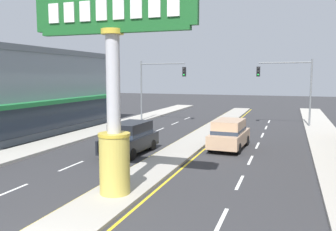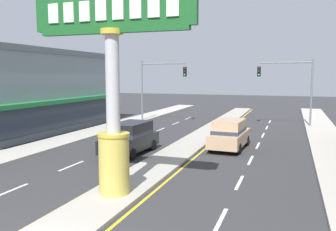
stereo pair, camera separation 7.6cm
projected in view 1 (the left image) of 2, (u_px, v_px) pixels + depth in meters
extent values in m
cube|color=#A39E93|center=(195.00, 141.00, 25.36)|extent=(2.16, 52.00, 0.14)
cube|color=#ADA89E|center=(73.00, 138.00, 26.40)|extent=(2.55, 60.00, 0.18)
cube|color=#ADA89E|center=(335.00, 155.00, 20.55)|extent=(2.55, 60.00, 0.18)
cube|color=silver|center=(9.00, 192.00, 14.41)|extent=(0.14, 2.20, 0.01)
cube|color=silver|center=(72.00, 166.00, 18.54)|extent=(0.14, 2.20, 0.01)
cube|color=silver|center=(112.00, 149.00, 22.67)|extent=(0.14, 2.20, 0.01)
cube|color=silver|center=(139.00, 138.00, 26.79)|extent=(0.14, 2.20, 0.01)
cube|color=silver|center=(160.00, 130.00, 30.92)|extent=(0.14, 2.20, 0.01)
cube|color=silver|center=(175.00, 123.00, 35.05)|extent=(0.14, 2.20, 0.01)
cube|color=silver|center=(187.00, 118.00, 39.18)|extent=(0.14, 2.20, 0.01)
cube|color=silver|center=(221.00, 220.00, 11.55)|extent=(0.14, 2.20, 0.01)
cube|color=silver|center=(240.00, 182.00, 15.68)|extent=(0.14, 2.20, 0.01)
cube|color=silver|center=(250.00, 160.00, 19.80)|extent=(0.14, 2.20, 0.01)
cube|color=silver|center=(257.00, 145.00, 23.93)|extent=(0.14, 2.20, 0.01)
cube|color=silver|center=(262.00, 135.00, 28.06)|extent=(0.14, 2.20, 0.01)
cube|color=silver|center=(266.00, 127.00, 32.19)|extent=(0.14, 2.20, 0.01)
cube|color=silver|center=(269.00, 122.00, 36.32)|extent=(0.14, 2.20, 0.01)
cube|color=yellow|center=(178.00, 140.00, 25.78)|extent=(0.12, 52.00, 0.01)
cube|color=yellow|center=(212.00, 143.00, 24.95)|extent=(0.12, 52.00, 0.01)
cylinder|color=gold|center=(115.00, 165.00, 13.71)|extent=(1.19, 1.19, 2.27)
cylinder|color=gold|center=(114.00, 135.00, 13.58)|extent=(1.25, 1.25, 0.12)
cylinder|color=#B7B7BC|center=(113.00, 83.00, 13.36)|extent=(0.53, 0.53, 4.05)
cylinder|color=gold|center=(112.00, 32.00, 13.14)|extent=(0.85, 0.85, 0.20)
cube|color=#195623|center=(112.00, 10.00, 13.05)|extent=(6.60, 0.24, 1.36)
cube|color=#195623|center=(112.00, 31.00, 13.14)|extent=(6.07, 0.29, 0.16)
cube|color=white|center=(54.00, 13.00, 13.71)|extent=(0.45, 0.06, 0.75)
cube|color=white|center=(69.00, 12.00, 13.48)|extent=(0.45, 0.06, 0.75)
cube|color=white|center=(85.00, 11.00, 13.25)|extent=(0.45, 0.06, 0.75)
cube|color=white|center=(102.00, 10.00, 13.03)|extent=(0.45, 0.06, 0.75)
cube|color=white|center=(119.00, 9.00, 12.80)|extent=(0.45, 0.06, 0.75)
cube|color=white|center=(136.00, 8.00, 12.57)|extent=(0.45, 0.06, 0.75)
cube|color=white|center=(155.00, 7.00, 12.34)|extent=(0.45, 0.06, 0.75)
cube|color=white|center=(173.00, 5.00, 12.11)|extent=(0.45, 0.06, 0.75)
cube|color=gray|center=(16.00, 94.00, 29.43)|extent=(8.27, 19.11, 6.40)
cube|color=slate|center=(13.00, 52.00, 29.04)|extent=(8.43, 19.49, 0.45)
cube|color=#1E7038|center=(62.00, 101.00, 27.99)|extent=(0.90, 16.24, 0.30)
cube|color=#283342|center=(58.00, 116.00, 28.26)|extent=(0.08, 15.67, 2.00)
cylinder|color=slate|center=(141.00, 91.00, 36.06)|extent=(0.16, 0.16, 6.20)
cylinder|color=slate|center=(162.00, 64.00, 34.99)|extent=(4.62, 0.12, 0.12)
cube|color=black|center=(184.00, 72.00, 34.18)|extent=(0.32, 0.24, 0.92)
sphere|color=black|center=(184.00, 69.00, 34.01)|extent=(0.17, 0.17, 0.17)
sphere|color=black|center=(184.00, 72.00, 34.05)|extent=(0.17, 0.17, 0.17)
sphere|color=#19D83F|center=(184.00, 75.00, 34.08)|extent=(0.17, 0.17, 0.17)
cylinder|color=slate|center=(311.00, 94.00, 31.64)|extent=(0.16, 0.16, 6.20)
cylinder|color=slate|center=(285.00, 63.00, 32.08)|extent=(4.62, 0.12, 0.12)
cube|color=black|center=(258.00, 72.00, 32.78)|extent=(0.32, 0.24, 0.92)
sphere|color=black|center=(258.00, 68.00, 32.61)|extent=(0.17, 0.17, 0.17)
sphere|color=black|center=(258.00, 72.00, 32.65)|extent=(0.17, 0.17, 0.17)
sphere|color=#19D83F|center=(258.00, 75.00, 32.68)|extent=(0.17, 0.17, 0.17)
cube|color=black|center=(130.00, 142.00, 21.34)|extent=(2.06, 4.66, 0.80)
cube|color=black|center=(131.00, 129.00, 21.42)|extent=(1.77, 2.91, 0.80)
cube|color=#283342|center=(131.00, 133.00, 21.45)|extent=(1.81, 2.94, 0.24)
cylinder|color=black|center=(132.00, 154.00, 19.74)|extent=(0.24, 0.69, 0.68)
cylinder|color=black|center=(105.00, 152.00, 20.37)|extent=(0.24, 0.69, 0.68)
cylinder|color=black|center=(152.00, 145.00, 22.38)|extent=(0.24, 0.69, 0.68)
cylinder|color=black|center=(128.00, 143.00, 23.01)|extent=(0.24, 0.69, 0.68)
cube|color=tan|center=(229.00, 138.00, 22.85)|extent=(2.13, 4.69, 0.80)
cube|color=tan|center=(229.00, 126.00, 22.59)|extent=(1.82, 2.93, 0.80)
cube|color=#283342|center=(229.00, 130.00, 22.62)|extent=(1.85, 2.96, 0.24)
cylinder|color=black|center=(221.00, 139.00, 24.53)|extent=(0.25, 0.69, 0.68)
cylinder|color=black|center=(247.00, 141.00, 23.87)|extent=(0.25, 0.69, 0.68)
cylinder|color=black|center=(210.00, 146.00, 21.90)|extent=(0.25, 0.69, 0.68)
cylinder|color=black|center=(239.00, 149.00, 21.25)|extent=(0.25, 0.69, 0.68)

